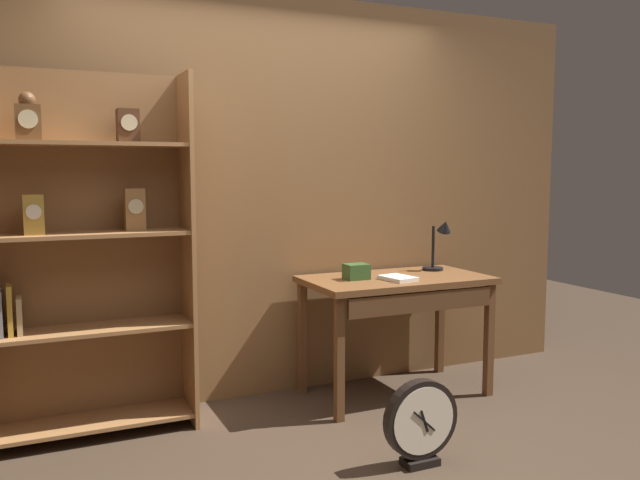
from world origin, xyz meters
TOP-DOWN VIEW (x-y plane):
  - ground_plane at (0.00, 0.00)m, footprint 10.00×10.00m
  - back_wood_panel at (0.00, 1.36)m, footprint 4.80×0.05m
  - bookshelf at (-1.14, 1.10)m, footprint 1.13×0.32m
  - workbench at (0.76, 0.94)m, footprint 1.19×0.66m
  - desk_lamp at (1.18, 1.08)m, footprint 0.19×0.19m
  - toolbox_small at (0.49, 0.99)m, footprint 0.15×0.12m
  - open_repair_manual at (0.71, 0.85)m, footprint 0.20×0.24m
  - round_clock_large at (0.33, 0.00)m, footprint 0.40×0.11m

SIDE VIEW (x-z plane):
  - ground_plane at x=0.00m, z-range 0.00..0.00m
  - round_clock_large at x=0.33m, z-range 0.00..0.45m
  - workbench at x=0.76m, z-range 0.30..1.08m
  - open_repair_manual at x=0.71m, z-range 0.79..0.81m
  - toolbox_small at x=0.49m, z-range 0.79..0.88m
  - desk_lamp at x=1.18m, z-range 0.80..1.16m
  - bookshelf at x=-1.14m, z-range -0.01..2.01m
  - back_wood_panel at x=0.00m, z-range 0.00..2.60m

